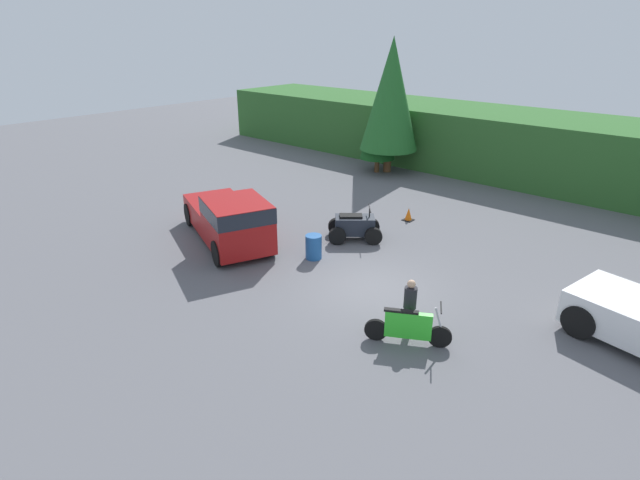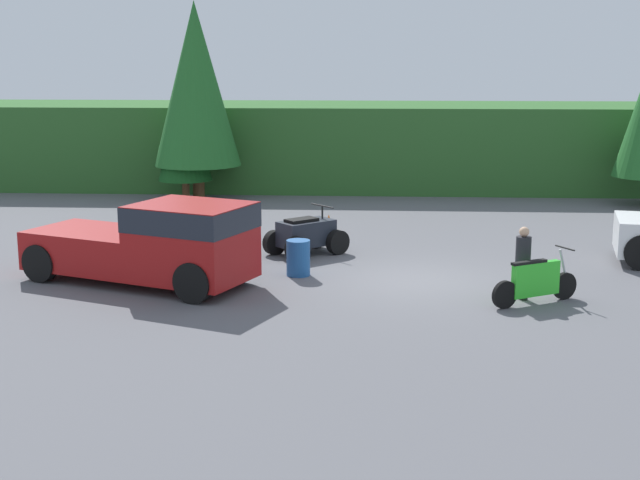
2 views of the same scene
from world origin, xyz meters
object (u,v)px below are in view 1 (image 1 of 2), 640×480
Objects in this scene: dirt_bike at (408,327)px; quad_atv at (355,227)px; rider_person at (410,305)px; pickup_truck_red at (230,218)px; traffic_cone at (409,215)px; steel_barrel at (314,247)px.

quad_atv reaches higher than dirt_bike.
pickup_truck_red is at bearing 146.23° from rider_person.
traffic_cone is (-4.86, 7.74, -0.23)m from dirt_bike.
pickup_truck_red is 8.32m from rider_person.
traffic_cone is at bearing 92.11° from dirt_bike.
dirt_bike is 9.15m from traffic_cone.
dirt_bike is 0.85× the size of quad_atv.
pickup_truck_red reaches higher than steel_barrel.
dirt_bike is at bearing 14.76° from pickup_truck_red.
rider_person is 2.96× the size of traffic_cone.
traffic_cone is at bearing 93.32° from rider_person.
pickup_truck_red is at bearing 142.66° from dirt_bike.
traffic_cone is 5.53m from steel_barrel.
rider_person is at bearing -80.80° from quad_atv.
rider_person is (8.29, -0.71, -0.17)m from pickup_truck_red.
traffic_cone is (-4.64, 7.36, -0.63)m from rider_person.
quad_atv reaches higher than steel_barrel.
steel_barrel is (-5.11, 1.85, -0.44)m from rider_person.
quad_atv is 3.21m from traffic_cone.
pickup_truck_red is 2.94× the size of dirt_bike.
pickup_truck_red is 2.51× the size of quad_atv.
traffic_cone is at bearing 83.31° from pickup_truck_red.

